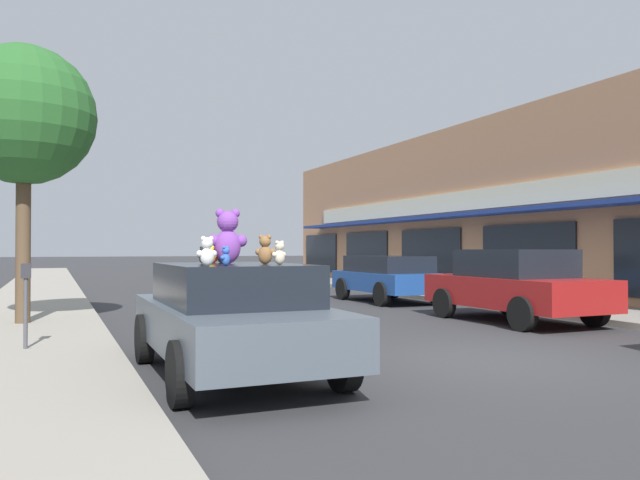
% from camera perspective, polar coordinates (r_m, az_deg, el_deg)
% --- Properties ---
extents(ground_plane, '(260.00, 260.00, 0.00)m').
position_cam_1_polar(ground_plane, '(9.57, 15.14, -10.59)').
color(ground_plane, '#333335').
extents(sidewalk_near, '(2.75, 90.00, 0.14)m').
position_cam_1_polar(sidewalk_near, '(7.58, -26.65, -12.61)').
color(sidewalk_near, gray).
rests_on(sidewalk_near, ground_plane).
extents(storefront_row, '(14.29, 32.21, 6.16)m').
position_cam_1_polar(storefront_row, '(26.98, 25.11, 2.34)').
color(storefront_row, tan).
rests_on(storefront_row, ground_plane).
extents(plush_art_car, '(2.05, 4.41, 1.44)m').
position_cam_1_polar(plush_art_car, '(8.14, -7.98, -6.83)').
color(plush_art_car, '#4C5660').
rests_on(plush_art_car, ground_plane).
extents(teddy_bear_giant, '(0.54, 0.35, 0.72)m').
position_cam_1_polar(teddy_bear_giant, '(8.29, -8.44, 0.26)').
color(teddy_bear_giant, purple).
rests_on(teddy_bear_giant, plush_art_car).
extents(teddy_bear_cream, '(0.22, 0.17, 0.30)m').
position_cam_1_polar(teddy_bear_cream, '(7.65, -3.73, -1.20)').
color(teddy_bear_cream, beige).
rests_on(teddy_bear_cream, plush_art_car).
extents(teddy_bear_white, '(0.25, 0.17, 0.34)m').
position_cam_1_polar(teddy_bear_white, '(7.08, -10.28, -1.06)').
color(teddy_bear_white, white).
rests_on(teddy_bear_white, plush_art_car).
extents(teddy_bear_green, '(0.18, 0.23, 0.30)m').
position_cam_1_polar(teddy_bear_green, '(9.16, -8.53, -1.11)').
color(teddy_bear_green, green).
rests_on(teddy_bear_green, plush_art_car).
extents(teddy_bear_teal, '(0.16, 0.10, 0.23)m').
position_cam_1_polar(teddy_bear_teal, '(8.93, -9.05, -1.35)').
color(teddy_bear_teal, teal).
rests_on(teddy_bear_teal, plush_art_car).
extents(teddy_bear_brown, '(0.26, 0.24, 0.37)m').
position_cam_1_polar(teddy_bear_brown, '(7.85, -5.04, -0.92)').
color(teddy_bear_brown, olive).
rests_on(teddy_bear_brown, plush_art_car).
extents(teddy_bear_black, '(0.15, 0.16, 0.23)m').
position_cam_1_polar(teddy_bear_black, '(8.37, -10.63, -1.38)').
color(teddy_bear_black, black).
rests_on(teddy_bear_black, plush_art_car).
extents(teddy_bear_red, '(0.21, 0.14, 0.27)m').
position_cam_1_polar(teddy_bear_red, '(8.83, -9.72, -1.21)').
color(teddy_bear_red, red).
rests_on(teddy_bear_red, plush_art_car).
extents(teddy_bear_yellow, '(0.18, 0.12, 0.24)m').
position_cam_1_polar(teddy_bear_yellow, '(8.13, -9.99, -1.37)').
color(teddy_bear_yellow, yellow).
rests_on(teddy_bear_yellow, plush_art_car).
extents(teddy_bear_blue, '(0.15, 0.15, 0.23)m').
position_cam_1_polar(teddy_bear_blue, '(7.22, -8.62, -1.48)').
color(teddy_bear_blue, blue).
rests_on(teddy_bear_blue, plush_art_car).
extents(parked_car_far_center, '(2.10, 4.30, 1.62)m').
position_cam_1_polar(parked_car_far_center, '(14.56, 17.36, -3.88)').
color(parked_car_far_center, maroon).
rests_on(parked_car_far_center, ground_plane).
extents(parked_car_far_right, '(2.05, 4.14, 1.41)m').
position_cam_1_polar(parked_car_far_right, '(19.27, 6.21, -3.30)').
color(parked_car_far_right, '#1E4793').
rests_on(parked_car_far_right, ground_plane).
extents(street_tree, '(2.82, 2.82, 5.61)m').
position_cam_1_polar(street_tree, '(14.16, -25.44, 10.18)').
color(street_tree, brown).
rests_on(street_tree, sidewalk_near).
extents(parking_meter, '(0.14, 0.10, 1.27)m').
position_cam_1_polar(parking_meter, '(10.32, -25.31, -4.52)').
color(parking_meter, '#4C4C51').
rests_on(parking_meter, sidewalk_near).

